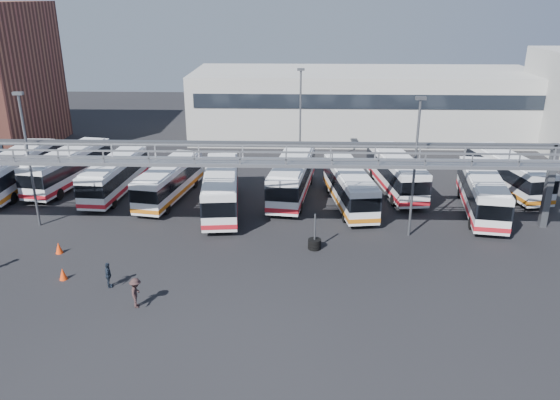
{
  "coord_description": "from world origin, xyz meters",
  "views": [
    {
      "loc": [
        3.7,
        -29.97,
        16.53
      ],
      "look_at": [
        2.55,
        6.0,
        3.05
      ],
      "focal_mm": 35.0,
      "sensor_mm": 36.0,
      "label": 1
    }
  ],
  "objects_px": {
    "bus_5": "(292,176)",
    "bus_2": "(115,175)",
    "light_pole_left": "(28,153)",
    "bus_6": "(349,186)",
    "cone_right": "(59,248)",
    "bus_0": "(17,169)",
    "bus_1": "(68,167)",
    "bus_9": "(507,172)",
    "tire_stack": "(315,243)",
    "bus_7": "(396,172)",
    "bus_4": "(221,188)",
    "bus_8": "(482,191)",
    "light_pole_back": "(300,116)",
    "pedestrian_d": "(108,275)",
    "light_pole_mid": "(415,161)",
    "pedestrian_c": "(136,293)",
    "bus_3": "(169,180)",
    "cone_left": "(63,274)"
  },
  "relations": [
    {
      "from": "pedestrian_c",
      "to": "cone_right",
      "type": "xyz_separation_m",
      "value": [
        -7.24,
        6.64,
        -0.49
      ]
    },
    {
      "from": "pedestrian_d",
      "to": "cone_right",
      "type": "height_order",
      "value": "pedestrian_d"
    },
    {
      "from": "bus_1",
      "to": "pedestrian_d",
      "type": "relative_size",
      "value": 7.04
    },
    {
      "from": "bus_3",
      "to": "bus_9",
      "type": "height_order",
      "value": "bus_9"
    },
    {
      "from": "bus_5",
      "to": "bus_8",
      "type": "bearing_deg",
      "value": -4.56
    },
    {
      "from": "bus_2",
      "to": "bus_7",
      "type": "distance_m",
      "value": 24.89
    },
    {
      "from": "bus_5",
      "to": "bus_7",
      "type": "xyz_separation_m",
      "value": [
        9.2,
        1.73,
        -0.07
      ]
    },
    {
      "from": "light_pole_left",
      "to": "bus_3",
      "type": "distance_m",
      "value": 11.42
    },
    {
      "from": "light_pole_left",
      "to": "bus_6",
      "type": "height_order",
      "value": "light_pole_left"
    },
    {
      "from": "light_pole_mid",
      "to": "bus_0",
      "type": "relative_size",
      "value": 0.9
    },
    {
      "from": "light_pole_back",
      "to": "bus_9",
      "type": "distance_m",
      "value": 19.56
    },
    {
      "from": "bus_0",
      "to": "pedestrian_c",
      "type": "relative_size",
      "value": 6.41
    },
    {
      "from": "light_pole_left",
      "to": "bus_7",
      "type": "xyz_separation_m",
      "value": [
        28.54,
        8.72,
        -3.87
      ]
    },
    {
      "from": "bus_9",
      "to": "bus_3",
      "type": "bearing_deg",
      "value": 175.15
    },
    {
      "from": "bus_0",
      "to": "bus_1",
      "type": "xyz_separation_m",
      "value": [
        4.22,
        1.15,
        -0.05
      ]
    },
    {
      "from": "bus_2",
      "to": "cone_right",
      "type": "distance_m",
      "value": 12.0
    },
    {
      "from": "pedestrian_c",
      "to": "tire_stack",
      "type": "xyz_separation_m",
      "value": [
        10.26,
        7.88,
        -0.45
      ]
    },
    {
      "from": "bus_9",
      "to": "tire_stack",
      "type": "xyz_separation_m",
      "value": [
        -17.54,
        -12.66,
        -1.38
      ]
    },
    {
      "from": "light_pole_mid",
      "to": "bus_5",
      "type": "distance_m",
      "value": 12.38
    },
    {
      "from": "bus_5",
      "to": "tire_stack",
      "type": "relative_size",
      "value": 4.49
    },
    {
      "from": "cone_left",
      "to": "tire_stack",
      "type": "bearing_deg",
      "value": 17.23
    },
    {
      "from": "light_pole_back",
      "to": "pedestrian_c",
      "type": "relative_size",
      "value": 5.74
    },
    {
      "from": "pedestrian_d",
      "to": "bus_0",
      "type": "bearing_deg",
      "value": 21.38
    },
    {
      "from": "bus_9",
      "to": "cone_right",
      "type": "xyz_separation_m",
      "value": [
        -35.05,
        -13.9,
        -1.42
      ]
    },
    {
      "from": "bus_6",
      "to": "cone_right",
      "type": "distance_m",
      "value": 22.78
    },
    {
      "from": "bus_3",
      "to": "cone_right",
      "type": "distance_m",
      "value": 12.13
    },
    {
      "from": "bus_5",
      "to": "bus_1",
      "type": "bearing_deg",
      "value": -178.52
    },
    {
      "from": "bus_8",
      "to": "bus_2",
      "type": "bearing_deg",
      "value": -177.77
    },
    {
      "from": "bus_2",
      "to": "bus_5",
      "type": "bearing_deg",
      "value": 3.52
    },
    {
      "from": "bus_5",
      "to": "bus_2",
      "type": "bearing_deg",
      "value": -172.87
    },
    {
      "from": "bus_2",
      "to": "bus_5",
      "type": "height_order",
      "value": "bus_5"
    },
    {
      "from": "light_pole_mid",
      "to": "light_pole_back",
      "type": "xyz_separation_m",
      "value": [
        -8.0,
        15.0,
        0.0
      ]
    },
    {
      "from": "bus_4",
      "to": "bus_6",
      "type": "height_order",
      "value": "bus_4"
    },
    {
      "from": "bus_2",
      "to": "bus_6",
      "type": "relative_size",
      "value": 0.98
    },
    {
      "from": "light_pole_back",
      "to": "tire_stack",
      "type": "relative_size",
      "value": 3.9
    },
    {
      "from": "bus_8",
      "to": "pedestrian_d",
      "type": "height_order",
      "value": "bus_8"
    },
    {
      "from": "bus_4",
      "to": "pedestrian_d",
      "type": "xyz_separation_m",
      "value": [
        -5.14,
        -12.87,
        -1.1
      ]
    },
    {
      "from": "light_pole_left",
      "to": "light_pole_back",
      "type": "relative_size",
      "value": 1.0
    },
    {
      "from": "light_pole_mid",
      "to": "bus_6",
      "type": "relative_size",
      "value": 0.94
    },
    {
      "from": "light_pole_left",
      "to": "light_pole_back",
      "type": "height_order",
      "value": "same"
    },
    {
      "from": "cone_right",
      "to": "tire_stack",
      "type": "relative_size",
      "value": 0.3
    },
    {
      "from": "bus_8",
      "to": "cone_right",
      "type": "height_order",
      "value": "bus_8"
    },
    {
      "from": "bus_3",
      "to": "bus_9",
      "type": "bearing_deg",
      "value": 15.86
    },
    {
      "from": "light_pole_mid",
      "to": "bus_1",
      "type": "bearing_deg",
      "value": 160.65
    },
    {
      "from": "pedestrian_d",
      "to": "tire_stack",
      "type": "height_order",
      "value": "tire_stack"
    },
    {
      "from": "bus_6",
      "to": "cone_right",
      "type": "height_order",
      "value": "bus_6"
    },
    {
      "from": "light_pole_left",
      "to": "tire_stack",
      "type": "relative_size",
      "value": 3.9
    },
    {
      "from": "light_pole_left",
      "to": "bus_4",
      "type": "relative_size",
      "value": 0.88
    },
    {
      "from": "bus_5",
      "to": "cone_right",
      "type": "distance_m",
      "value": 19.76
    },
    {
      "from": "bus_1",
      "to": "bus_7",
      "type": "distance_m",
      "value": 29.8
    }
  ]
}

